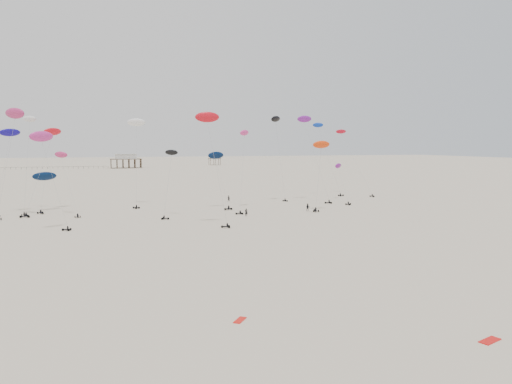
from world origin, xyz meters
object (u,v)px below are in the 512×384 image
object	(u,v)px
pavilion_small	(215,161)
rig_0	(28,140)
pavilion_main	(126,162)
rig_9	(210,133)
rig_4	(277,132)
spectator_0	(246,216)

from	to	relation	value
pavilion_small	rig_0	distance (m)	273.48
pavilion_main	rig_0	world-z (taller)	rig_0
pavilion_small	rig_0	bearing A→B (deg)	-112.85
pavilion_small	rig_9	xyz separation A→B (m)	(-68.15, -286.86, 15.24)
pavilion_small	rig_4	bearing A→B (deg)	-99.13
pavilion_small	rig_0	size ratio (longest dim) A/B	0.36
pavilion_small	spectator_0	bearing A→B (deg)	-101.74
pavilion_main	spectator_0	world-z (taller)	pavilion_main
spectator_0	rig_0	bearing A→B (deg)	-1.58
pavilion_small	rig_0	xyz separation A→B (m)	(-106.07, -251.69, 13.96)
rig_4	rig_9	world-z (taller)	rig_4
pavilion_small	spectator_0	distance (m)	283.41
rig_9	spectator_0	world-z (taller)	rig_9
rig_4	pavilion_main	bearing A→B (deg)	-105.47
rig_0	spectator_0	xyz separation A→B (m)	(48.40, -25.77, -17.45)
pavilion_main	pavilion_small	bearing A→B (deg)	23.20
spectator_0	rig_9	bearing A→B (deg)	68.35
rig_4	rig_9	xyz separation A→B (m)	(-27.79, -35.70, -1.27)
rig_0	rig_9	distance (m)	51.74
rig_0	spectator_0	distance (m)	57.54
pavilion_main	rig_0	bearing A→B (deg)	-99.24
pavilion_main	rig_9	distance (m)	257.27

